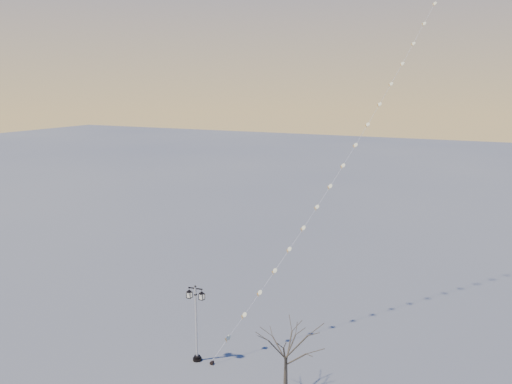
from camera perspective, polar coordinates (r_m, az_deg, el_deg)
The scene contains 4 objects.
ground at distance 31.92m, azimuth -6.98°, elevation -20.49°, with size 300.00×300.00×0.00m, color #5E6160.
street_lamp at distance 32.58m, azimuth -6.79°, elevation -14.14°, with size 1.28×0.56×5.05m.
bare_tree at distance 28.99m, azimuth 3.42°, elevation -17.01°, with size 2.65×2.65×4.39m.
kite_train at distance 42.69m, azimuth 17.05°, elevation 18.50°, with size 16.71×35.00×44.78m.
Camera 1 is at (14.71, -22.60, 17.07)m, focal length 35.33 mm.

